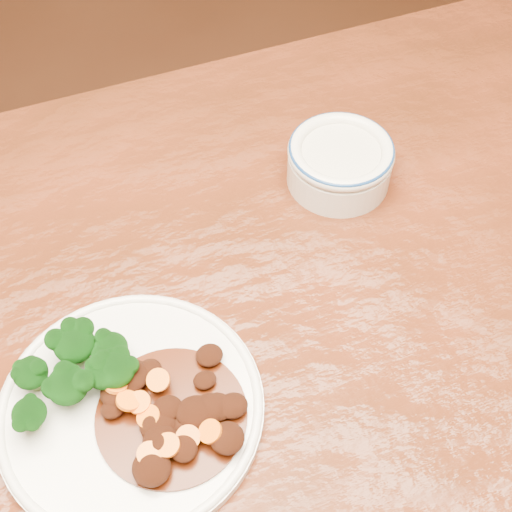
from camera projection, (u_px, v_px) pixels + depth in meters
name	position (u px, v px, depth m)	size (l,w,h in m)	color
dining_table	(228.00, 377.00, 0.82)	(1.53, 0.95, 0.75)	#5D2310
dinner_plate	(131.00, 407.00, 0.70)	(0.26, 0.26, 0.02)	white
broccoli_florets	(79.00, 370.00, 0.69)	(0.12, 0.09, 0.05)	#81A253
mince_stew	(174.00, 415.00, 0.68)	(0.15, 0.15, 0.03)	#451407
dip_bowl	(340.00, 161.00, 0.87)	(0.13, 0.13, 0.06)	silver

